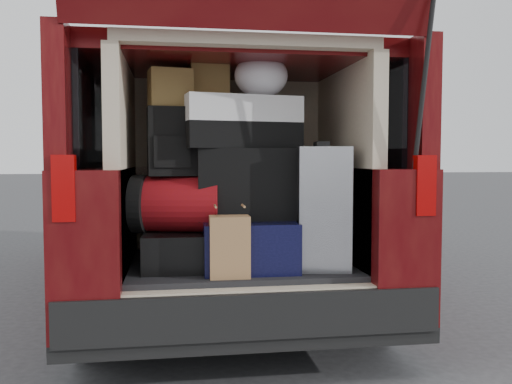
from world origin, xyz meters
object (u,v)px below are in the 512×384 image
kraft_bag (230,247)px  twotone_duffel (240,123)px  black_soft_case (246,184)px  backpack (172,142)px  red_duffel (177,204)px  navy_hardshell (247,243)px  silver_roller (321,207)px  black_hardshell (178,249)px

kraft_bag → twotone_duffel: size_ratio=0.49×
black_soft_case → twotone_duffel: 0.34m
backpack → twotone_duffel: size_ratio=0.58×
backpack → red_duffel: bearing=12.9°
backpack → kraft_bag: bearing=-50.6°
navy_hardshell → red_duffel: 0.44m
kraft_bag → black_soft_case: black_soft_case is taller
red_duffel → twotone_duffel: 0.57m
silver_roller → black_soft_case: (-0.41, 0.08, 0.13)m
navy_hardshell → kraft_bag: bearing=-113.8°
kraft_bag → black_soft_case: 0.45m
black_soft_case → backpack: bearing=-177.0°
silver_roller → kraft_bag: silver_roller is taller
red_duffel → backpack: backpack is taller
silver_roller → red_duffel: size_ratio=1.41×
kraft_bag → twotone_duffel: 0.73m
black_hardshell → navy_hardshell: bearing=-2.8°
black_hardshell → navy_hardshell: size_ratio=0.82×
navy_hardshell → backpack: 0.70m
black_hardshell → kraft_bag: bearing=-47.9°
black_hardshell → black_soft_case: size_ratio=0.92×
navy_hardshell → kraft_bag: (-0.13, -0.27, 0.02)m
black_hardshell → black_soft_case: (0.39, -0.00, 0.36)m
black_soft_case → backpack: backpack is taller
kraft_bag → black_hardshell: bearing=131.6°
twotone_duffel → kraft_bag: bearing=-115.9°
silver_roller → red_duffel: (-0.80, 0.08, 0.02)m
silver_roller → backpack: size_ratio=1.79×
black_hardshell → silver_roller: size_ratio=0.75×
black_hardshell → black_soft_case: 0.53m
navy_hardshell → twotone_duffel: bearing=120.2°
silver_roller → backpack: backpack is taller
black_hardshell → silver_roller: (0.80, -0.08, 0.23)m
kraft_bag → black_soft_case: bearing=68.3°
black_hardshell → red_duffel: 0.25m
black_hardshell → black_soft_case: black_soft_case is taller
red_duffel → twotone_duffel: twotone_duffel is taller
silver_roller → black_hardshell: bearing=-177.3°
kraft_bag → twotone_duffel: bearing=75.5°
navy_hardshell → kraft_bag: size_ratio=1.94×
twotone_duffel → backpack: bearing=176.5°
kraft_bag → black_soft_case: size_ratio=0.57×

